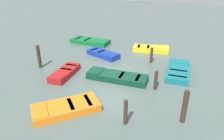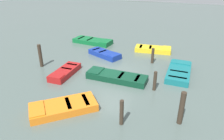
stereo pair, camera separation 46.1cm
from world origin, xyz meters
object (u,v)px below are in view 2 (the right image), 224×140
rowboat_orange (63,107)px  mooring_piling_center (155,81)px  mooring_piling_near_right (182,108)px  rowboat_red (65,72)px  mooring_piling_near_left (153,56)px  mooring_piling_far_right (122,113)px  rowboat_dark_green (116,77)px  rowboat_green (93,41)px  rowboat_yellow (153,49)px  rowboat_blue (105,54)px  mooring_piling_mid_right (40,56)px  rowboat_teal (179,72)px

rowboat_orange → mooring_piling_center: (3.81, -3.97, 0.40)m
rowboat_orange → mooring_piling_near_right: (1.18, -5.69, 0.63)m
rowboat_red → rowboat_orange: (-3.58, -2.21, -0.00)m
mooring_piling_near_left → mooring_piling_center: bearing=-166.6°
rowboat_red → mooring_piling_far_right: mooring_piling_far_right is taller
rowboat_dark_green → rowboat_green: (6.47, 4.90, 0.00)m
rowboat_yellow → rowboat_blue: size_ratio=1.03×
rowboat_dark_green → mooring_piling_near_right: mooring_piling_near_right is taller
rowboat_blue → mooring_piling_center: 6.44m
rowboat_yellow → mooring_piling_near_right: 9.88m
mooring_piling_far_right → mooring_piling_mid_right: bearing=62.4°
mooring_piling_far_right → mooring_piling_mid_right: size_ratio=0.77×
rowboat_dark_green → mooring_piling_near_left: bearing=-114.1°
rowboat_orange → mooring_piling_mid_right: mooring_piling_mid_right is taller
mooring_piling_near_right → mooring_piling_near_left: 7.23m
rowboat_teal → mooring_piling_near_right: 5.40m
rowboat_dark_green → rowboat_blue: size_ratio=1.27×
rowboat_green → mooring_piling_near_right: mooring_piling_near_right is taller
rowboat_dark_green → rowboat_orange: bearing=72.4°
mooring_piling_center → mooring_piling_mid_right: (0.37, 8.63, 0.25)m
rowboat_yellow → mooring_piling_center: mooring_piling_center is taller
mooring_piling_far_right → mooring_piling_near_right: (1.08, -2.54, 0.19)m
rowboat_red → rowboat_yellow: 8.41m
mooring_piling_far_right → mooring_piling_center: size_ratio=1.08×
mooring_piling_near_right → mooring_piling_near_left: bearing=21.9°
rowboat_blue → mooring_piling_far_right: mooring_piling_far_right is taller
rowboat_red → rowboat_orange: 4.21m
rowboat_teal → rowboat_yellow: same height
rowboat_green → mooring_piling_near_left: size_ratio=3.29×
rowboat_teal → rowboat_dark_green: size_ratio=0.87×
rowboat_teal → mooring_piling_near_left: mooring_piling_near_left is taller
rowboat_yellow → mooring_piling_near_left: mooring_piling_near_left is taller
mooring_piling_near_left → mooring_piling_far_right: bearing=-178.9°
mooring_piling_far_right → mooring_piling_near_right: 2.77m
mooring_piling_far_right → rowboat_orange: bearing=91.7°
rowboat_blue → mooring_piling_mid_right: size_ratio=1.82×
rowboat_green → mooring_piling_center: bearing=-37.4°
mooring_piling_center → mooring_piling_near_right: bearing=-146.8°
rowboat_blue → mooring_piling_center: size_ratio=2.57×
rowboat_teal → mooring_piling_near_left: size_ratio=2.84×
rowboat_dark_green → mooring_piling_center: (-0.42, -2.62, 0.40)m
rowboat_teal → mooring_piling_mid_right: 10.11m
rowboat_orange → mooring_piling_near_left: (7.89, -3.00, 0.39)m
mooring_piling_center → mooring_piling_mid_right: bearing=87.5°
rowboat_teal → mooring_piling_near_left: 2.59m
rowboat_blue → rowboat_teal: bearing=10.4°
rowboat_red → mooring_piling_far_right: 6.41m
rowboat_red → rowboat_yellow: size_ratio=0.87×
rowboat_orange → mooring_piling_near_left: 8.45m
rowboat_dark_green → rowboat_blue: 4.34m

